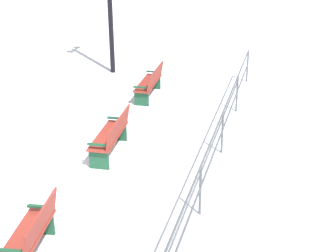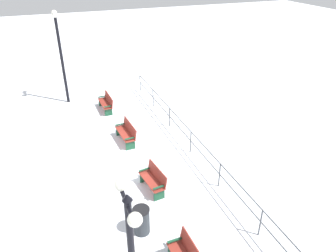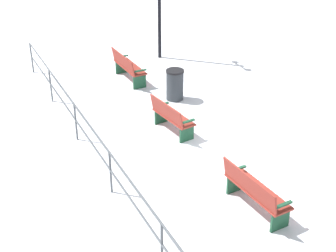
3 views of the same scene
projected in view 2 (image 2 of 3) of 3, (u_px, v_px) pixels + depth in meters
ground_plane at (135, 164)px, 13.50m from camera, size 80.00×80.00×0.00m
bench_nearest at (106, 102)px, 17.86m from camera, size 0.58×1.65×0.88m
bench_second at (127, 132)px, 14.85m from camera, size 0.65×1.68×0.93m
bench_third at (154, 179)px, 11.83m from camera, size 0.70×1.45×0.90m
lamppost_near at (60, 46)px, 17.49m from camera, size 0.29×0.91×5.14m
waterfront_railing at (191, 138)px, 13.97m from camera, size 0.05×15.41×1.04m
trash_bin at (141, 220)px, 10.01m from camera, size 0.54×0.54×0.93m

